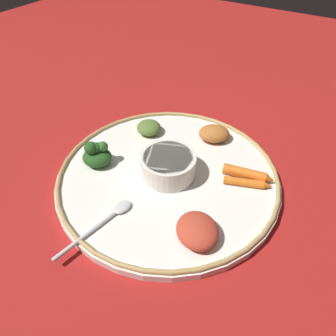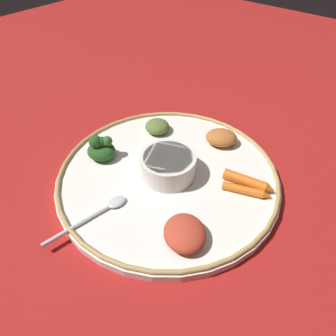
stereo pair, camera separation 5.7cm
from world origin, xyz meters
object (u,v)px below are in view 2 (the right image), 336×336
greens_pile (101,149)px  carrot_outer (248,182)px  center_bowl (168,165)px  carrot_near_spoon (246,191)px  spoon (100,212)px

greens_pile → carrot_outer: (-0.12, 0.26, -0.01)m
center_bowl → carrot_near_spoon: bearing=110.0°
center_bowl → spoon: bearing=-10.0°
center_bowl → carrot_outer: (-0.07, 0.13, -0.01)m
spoon → greens_pile: (-0.10, -0.11, 0.02)m
greens_pile → carrot_near_spoon: 0.29m
carrot_near_spoon → greens_pile: bearing=-70.1°
center_bowl → spoon: 0.15m
spoon → carrot_near_spoon: size_ratio=1.76×
center_bowl → carrot_outer: center_bowl is taller
center_bowl → greens_pile: size_ratio=1.43×
center_bowl → carrot_outer: size_ratio=1.08×
center_bowl → greens_pile: bearing=-70.2°
greens_pile → carrot_near_spoon: (-0.10, 0.27, -0.01)m
greens_pile → carrot_outer: greens_pile is taller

